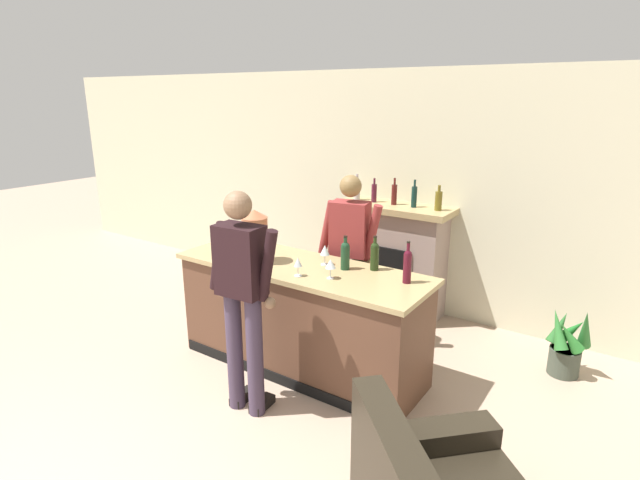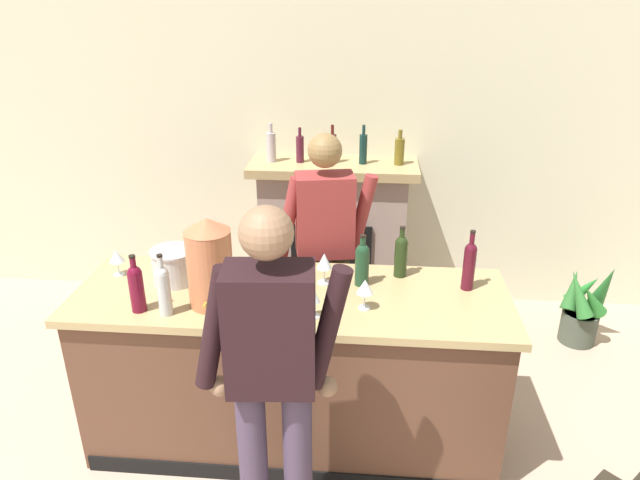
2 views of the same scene
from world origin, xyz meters
TOP-DOWN VIEW (x-y plane):
  - wall_back_panel at (0.00, 4.58)m, footprint 12.00×0.07m
  - bar_counter at (0.02, 2.69)m, footprint 2.38×0.79m
  - fireplace_stone at (0.15, 4.32)m, footprint 1.32×0.52m
  - potted_plant_corner at (2.10, 3.92)m, footprint 0.40×0.40m
  - person_customer at (0.05, 1.90)m, footprint 0.66×0.33m
  - person_bartender at (0.16, 3.31)m, footprint 0.65×0.36m
  - copper_dispenser at (-0.37, 2.54)m, footprint 0.24×0.28m
  - ice_bucket_steel at (-0.65, 2.77)m, footprint 0.25×0.25m
  - wine_bottle_riesling_slim at (0.62, 2.95)m, footprint 0.07×0.07m
  - wine_bottle_merlot_tall at (-0.58, 2.42)m, footprint 0.07×0.07m
  - wine_bottle_rose_blush at (0.99, 2.83)m, footprint 0.07×0.07m
  - wine_bottle_chardonnay_pale at (0.40, 2.83)m, footprint 0.08×0.08m
  - wine_bottle_burgundy_dark at (-0.73, 2.44)m, footprint 0.08×0.08m
  - wine_glass_front_right at (0.20, 2.83)m, footprint 0.09×0.09m
  - wine_glass_mid_counter at (0.17, 2.46)m, footprint 0.07×0.07m
  - wine_glass_by_dispenser at (-1.00, 2.82)m, footprint 0.09×0.09m
  - wine_glass_near_bucket at (0.42, 2.56)m, footprint 0.09×0.09m

SIDE VIEW (x-z plane):
  - potted_plant_corner at x=2.10m, z-range -0.05..0.66m
  - bar_counter at x=0.02m, z-range 0.00..1.01m
  - fireplace_stone at x=0.15m, z-range -0.14..1.45m
  - person_bartender at x=0.16m, z-range 0.09..1.84m
  - person_customer at x=0.05m, z-range 0.10..1.91m
  - ice_bucket_steel at x=-0.65m, z-range 1.01..1.20m
  - wine_glass_by_dispenser at x=-1.00m, z-range 1.04..1.20m
  - wine_glass_mid_counter at x=0.17m, z-range 1.04..1.20m
  - wine_glass_near_bucket at x=0.42m, z-range 1.05..1.21m
  - wine_glass_front_right at x=0.20m, z-range 1.05..1.23m
  - wine_bottle_chardonnay_pale at x=0.40m, z-range 0.99..1.29m
  - wine_bottle_riesling_slim at x=0.62m, z-range 0.99..1.30m
  - wine_bottle_burgundy_dark at x=-0.73m, z-range 0.99..1.30m
  - wine_bottle_merlot_tall at x=-0.58m, z-range 0.99..1.32m
  - wine_bottle_rose_blush at x=0.99m, z-range 0.98..1.33m
  - copper_dispenser at x=-0.37m, z-range 1.01..1.49m
  - wall_back_panel at x=0.00m, z-range 0.00..2.75m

